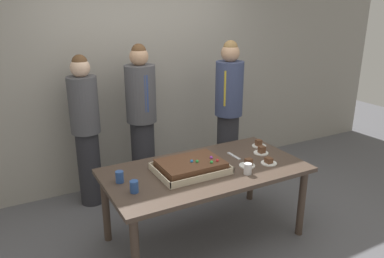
% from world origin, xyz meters
% --- Properties ---
extents(ground_plane, '(12.00, 12.00, 0.00)m').
position_xyz_m(ground_plane, '(0.00, 0.00, 0.00)').
color(ground_plane, '#5B5B60').
extents(interior_back_panel, '(8.00, 0.12, 3.00)m').
position_xyz_m(interior_back_panel, '(0.00, 1.60, 1.50)').
color(interior_back_panel, '#9E998E').
rests_on(interior_back_panel, ground_plane).
extents(party_table, '(1.86, 0.97, 0.73)m').
position_xyz_m(party_table, '(0.00, 0.00, 0.66)').
color(party_table, '#47382D').
rests_on(party_table, ground_plane).
extents(sheet_cake, '(0.63, 0.47, 0.12)m').
position_xyz_m(sheet_cake, '(-0.15, 0.01, 0.78)').
color(sheet_cake, beige).
rests_on(sheet_cake, party_table).
extents(plated_slice_near_left, '(0.15, 0.15, 0.07)m').
position_xyz_m(plated_slice_near_left, '(0.79, 0.22, 0.76)').
color(plated_slice_near_left, white).
rests_on(plated_slice_near_left, party_table).
extents(plated_slice_near_right, '(0.15, 0.15, 0.08)m').
position_xyz_m(plated_slice_near_right, '(0.69, 0.05, 0.76)').
color(plated_slice_near_right, white).
rests_on(plated_slice_near_right, party_table).
extents(plated_slice_far_left, '(0.15, 0.15, 0.08)m').
position_xyz_m(plated_slice_far_left, '(0.38, -0.14, 0.76)').
color(plated_slice_far_left, white).
rests_on(plated_slice_far_left, party_table).
extents(plated_slice_far_right, '(0.15, 0.15, 0.06)m').
position_xyz_m(plated_slice_far_right, '(0.59, -0.19, 0.75)').
color(plated_slice_far_right, white).
rests_on(plated_slice_far_right, party_table).
extents(drink_cup_nearest, '(0.07, 0.07, 0.10)m').
position_xyz_m(drink_cup_nearest, '(-0.78, 0.10, 0.78)').
color(drink_cup_nearest, '#2D5199').
rests_on(drink_cup_nearest, party_table).
extents(drink_cup_middle, '(0.07, 0.07, 0.10)m').
position_xyz_m(drink_cup_middle, '(0.27, -0.28, 0.78)').
color(drink_cup_middle, white).
rests_on(drink_cup_middle, party_table).
extents(drink_cup_far_end, '(0.07, 0.07, 0.10)m').
position_xyz_m(drink_cup_far_end, '(-0.74, -0.12, 0.78)').
color(drink_cup_far_end, '#2D5199').
rests_on(drink_cup_far_end, party_table).
extents(cake_server_utensil, '(0.03, 0.20, 0.01)m').
position_xyz_m(cake_server_utensil, '(0.40, 0.11, 0.74)').
color(cake_server_utensil, silver).
rests_on(cake_server_utensil, party_table).
extents(person_serving_front, '(0.33, 0.33, 1.79)m').
position_xyz_m(person_serving_front, '(0.82, 0.87, 0.94)').
color(person_serving_front, '#28282D').
rests_on(person_serving_front, ground_plane).
extents(person_green_shirt_behind, '(0.34, 0.34, 1.78)m').
position_xyz_m(person_green_shirt_behind, '(-0.18, 1.13, 0.93)').
color(person_green_shirt_behind, '#28282D').
rests_on(person_green_shirt_behind, ground_plane).
extents(person_striped_tie_right, '(0.31, 0.31, 1.69)m').
position_xyz_m(person_striped_tie_right, '(-0.80, 1.21, 0.89)').
color(person_striped_tie_right, '#28282D').
rests_on(person_striped_tie_right, ground_plane).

